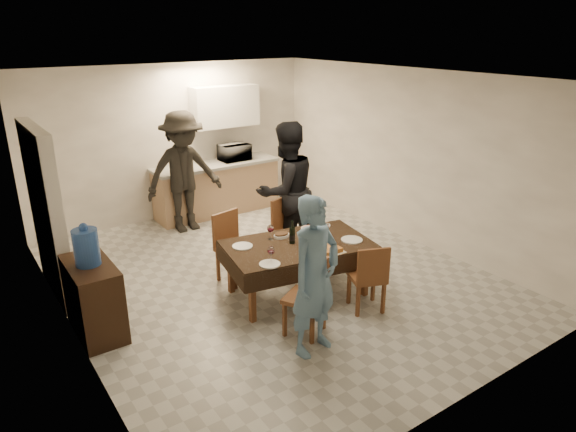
{
  "coord_description": "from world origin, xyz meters",
  "views": [
    {
      "loc": [
        -3.33,
        -5.19,
        3.14
      ],
      "look_at": [
        0.06,
        -0.3,
        0.94
      ],
      "focal_mm": 32.0,
      "sensor_mm": 36.0,
      "label": 1
    }
  ],
  "objects_px": {
    "dining_table": "(298,246)",
    "person_far": "(286,191)",
    "person_near": "(315,276)",
    "console": "(94,299)",
    "person_kitchen": "(184,172)",
    "water_jug": "(86,247)",
    "microwave": "(235,152)",
    "savoury_tart": "(324,250)",
    "wine_bottle": "(292,232)",
    "water_pitcher": "(323,231)"
  },
  "relations": [
    {
      "from": "microwave",
      "to": "savoury_tart",
      "type": "bearing_deg",
      "value": 76.71
    },
    {
      "from": "water_pitcher",
      "to": "microwave",
      "type": "height_order",
      "value": "microwave"
    },
    {
      "from": "wine_bottle",
      "to": "person_kitchen",
      "type": "xyz_separation_m",
      "value": [
        -0.17,
        2.75,
        0.15
      ]
    },
    {
      "from": "water_jug",
      "to": "person_far",
      "type": "bearing_deg",
      "value": 9.98
    },
    {
      "from": "person_kitchen",
      "to": "savoury_tart",
      "type": "bearing_deg",
      "value": -84.26
    },
    {
      "from": "water_jug",
      "to": "person_near",
      "type": "xyz_separation_m",
      "value": [
        1.75,
        -1.6,
        -0.17
      ]
    },
    {
      "from": "dining_table",
      "to": "person_kitchen",
      "type": "relative_size",
      "value": 0.97
    },
    {
      "from": "dining_table",
      "to": "water_jug",
      "type": "relative_size",
      "value": 4.88
    },
    {
      "from": "savoury_tart",
      "to": "person_far",
      "type": "xyz_separation_m",
      "value": [
        0.45,
        1.43,
        0.27
      ]
    },
    {
      "from": "dining_table",
      "to": "person_far",
      "type": "distance_m",
      "value": 1.23
    },
    {
      "from": "microwave",
      "to": "person_kitchen",
      "type": "distance_m",
      "value": 1.26
    },
    {
      "from": "savoury_tart",
      "to": "person_kitchen",
      "type": "bearing_deg",
      "value": 95.74
    },
    {
      "from": "dining_table",
      "to": "console",
      "type": "relative_size",
      "value": 2.15
    },
    {
      "from": "console",
      "to": "person_far",
      "type": "relative_size",
      "value": 0.45
    },
    {
      "from": "person_near",
      "to": "person_far",
      "type": "height_order",
      "value": "person_far"
    },
    {
      "from": "console",
      "to": "wine_bottle",
      "type": "xyz_separation_m",
      "value": [
        2.25,
        -0.5,
        0.42
      ]
    },
    {
      "from": "person_near",
      "to": "microwave",
      "type": "bearing_deg",
      "value": 59.72
    },
    {
      "from": "microwave",
      "to": "person_kitchen",
      "type": "relative_size",
      "value": 0.27
    },
    {
      "from": "water_jug",
      "to": "person_near",
      "type": "distance_m",
      "value": 2.38
    },
    {
      "from": "console",
      "to": "microwave",
      "type": "bearing_deg",
      "value": 39.71
    },
    {
      "from": "person_near",
      "to": "console",
      "type": "bearing_deg",
      "value": 126.62
    },
    {
      "from": "water_jug",
      "to": "wine_bottle",
      "type": "distance_m",
      "value": 2.31
    },
    {
      "from": "dining_table",
      "to": "savoury_tart",
      "type": "height_order",
      "value": "savoury_tart"
    },
    {
      "from": "water_jug",
      "to": "console",
      "type": "bearing_deg",
      "value": 90.0
    },
    {
      "from": "console",
      "to": "person_kitchen",
      "type": "distance_m",
      "value": 3.12
    },
    {
      "from": "microwave",
      "to": "person_far",
      "type": "distance_m",
      "value": 2.24
    },
    {
      "from": "dining_table",
      "to": "person_near",
      "type": "height_order",
      "value": "person_near"
    },
    {
      "from": "dining_table",
      "to": "water_pitcher",
      "type": "height_order",
      "value": "water_pitcher"
    },
    {
      "from": "person_far",
      "to": "savoury_tart",
      "type": "bearing_deg",
      "value": 69.85
    },
    {
      "from": "wine_bottle",
      "to": "savoury_tart",
      "type": "distance_m",
      "value": 0.47
    },
    {
      "from": "console",
      "to": "person_kitchen",
      "type": "height_order",
      "value": "person_kitchen"
    },
    {
      "from": "savoury_tart",
      "to": "person_kitchen",
      "type": "xyz_separation_m",
      "value": [
        -0.32,
        3.18,
        0.27
      ]
    },
    {
      "from": "savoury_tart",
      "to": "person_far",
      "type": "distance_m",
      "value": 1.52
    },
    {
      "from": "water_jug",
      "to": "savoury_tart",
      "type": "bearing_deg",
      "value": -21.15
    },
    {
      "from": "water_jug",
      "to": "savoury_tart",
      "type": "relative_size",
      "value": 0.91
    },
    {
      "from": "wine_bottle",
      "to": "microwave",
      "type": "relative_size",
      "value": 0.56
    },
    {
      "from": "wine_bottle",
      "to": "person_near",
      "type": "xyz_separation_m",
      "value": [
        -0.5,
        -1.1,
        0.01
      ]
    },
    {
      "from": "dining_table",
      "to": "person_far",
      "type": "height_order",
      "value": "person_far"
    },
    {
      "from": "console",
      "to": "microwave",
      "type": "xyz_separation_m",
      "value": [
        3.26,
        2.71,
        0.65
      ]
    },
    {
      "from": "water_pitcher",
      "to": "savoury_tart",
      "type": "xyz_separation_m",
      "value": [
        -0.25,
        -0.33,
        -0.07
      ]
    },
    {
      "from": "microwave",
      "to": "water_pitcher",
      "type": "bearing_deg",
      "value": 79.56
    },
    {
      "from": "dining_table",
      "to": "wine_bottle",
      "type": "height_order",
      "value": "wine_bottle"
    },
    {
      "from": "console",
      "to": "water_jug",
      "type": "height_order",
      "value": "water_jug"
    },
    {
      "from": "person_near",
      "to": "person_kitchen",
      "type": "distance_m",
      "value": 3.87
    },
    {
      "from": "water_jug",
      "to": "microwave",
      "type": "relative_size",
      "value": 0.74
    },
    {
      "from": "wine_bottle",
      "to": "water_pitcher",
      "type": "bearing_deg",
      "value": -14.04
    },
    {
      "from": "microwave",
      "to": "person_far",
      "type": "bearing_deg",
      "value": 79.5
    },
    {
      "from": "dining_table",
      "to": "microwave",
      "type": "bearing_deg",
      "value": 83.95
    },
    {
      "from": "dining_table",
      "to": "wine_bottle",
      "type": "distance_m",
      "value": 0.19
    },
    {
      "from": "savoury_tart",
      "to": "wine_bottle",
      "type": "bearing_deg",
      "value": 109.23
    }
  ]
}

